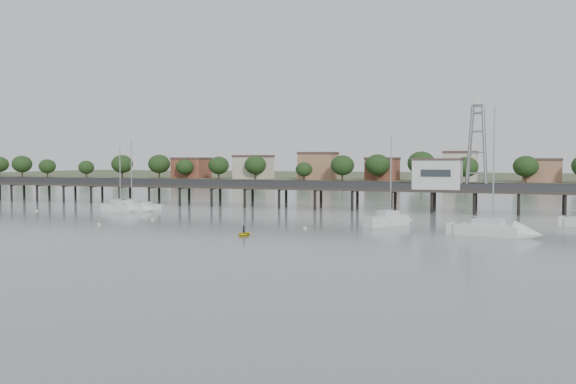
{
  "coord_description": "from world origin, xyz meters",
  "views": [
    {
      "loc": [
        38.64,
        -52.35,
        9.26
      ],
      "look_at": [
        4.17,
        42.0,
        4.0
      ],
      "focal_mm": 40.0,
      "sensor_mm": 36.0,
      "label": 1
    }
  ],
  "objects_px": {
    "pier": "(300,188)",
    "sailboat_c": "(395,220)",
    "lattice_tower": "(477,148)",
    "sailboat_f": "(136,208)",
    "sailboat_b": "(123,208)",
    "yellow_dinghy": "(244,236)",
    "white_tender": "(152,207)",
    "sailboat_d": "(504,231)"
  },
  "relations": [
    {
      "from": "pier",
      "to": "sailboat_c",
      "type": "xyz_separation_m",
      "value": [
        22.1,
        -23.71,
        -3.15
      ]
    },
    {
      "from": "pier",
      "to": "sailboat_c",
      "type": "distance_m",
      "value": 32.56
    },
    {
      "from": "lattice_tower",
      "to": "sailboat_c",
      "type": "xyz_separation_m",
      "value": [
        -9.4,
        -23.71,
        -10.46
      ]
    },
    {
      "from": "lattice_tower",
      "to": "sailboat_c",
      "type": "relative_size",
      "value": 1.19
    },
    {
      "from": "lattice_tower",
      "to": "sailboat_f",
      "type": "height_order",
      "value": "lattice_tower"
    },
    {
      "from": "sailboat_b",
      "to": "sailboat_f",
      "type": "relative_size",
      "value": 0.9
    },
    {
      "from": "sailboat_f",
      "to": "sailboat_c",
      "type": "bearing_deg",
      "value": -15.16
    },
    {
      "from": "sailboat_f",
      "to": "yellow_dinghy",
      "type": "relative_size",
      "value": 4.55
    },
    {
      "from": "yellow_dinghy",
      "to": "lattice_tower",
      "type": "bearing_deg",
      "value": 50.51
    },
    {
      "from": "white_tender",
      "to": "yellow_dinghy",
      "type": "distance_m",
      "value": 43.9
    },
    {
      "from": "pier",
      "to": "sailboat_b",
      "type": "xyz_separation_m",
      "value": [
        -26.75,
        -17.3,
        -3.15
      ]
    },
    {
      "from": "sailboat_d",
      "to": "sailboat_c",
      "type": "distance_m",
      "value": 17.02
    },
    {
      "from": "pier",
      "to": "yellow_dinghy",
      "type": "xyz_separation_m",
      "value": [
        7.43,
        -42.38,
        -3.79
      ]
    },
    {
      "from": "lattice_tower",
      "to": "sailboat_d",
      "type": "distance_m",
      "value": 34.44
    },
    {
      "from": "sailboat_d",
      "to": "sailboat_b",
      "type": "height_order",
      "value": "sailboat_d"
    },
    {
      "from": "white_tender",
      "to": "yellow_dinghy",
      "type": "bearing_deg",
      "value": -53.7
    },
    {
      "from": "sailboat_c",
      "to": "white_tender",
      "type": "bearing_deg",
      "value": 111.99
    },
    {
      "from": "sailboat_b",
      "to": "sailboat_d",
      "type": "bearing_deg",
      "value": -6.58
    },
    {
      "from": "sailboat_d",
      "to": "sailboat_f",
      "type": "bearing_deg",
      "value": -179.23
    },
    {
      "from": "lattice_tower",
      "to": "pier",
      "type": "bearing_deg",
      "value": -180.0
    },
    {
      "from": "sailboat_c",
      "to": "white_tender",
      "type": "height_order",
      "value": "sailboat_c"
    },
    {
      "from": "pier",
      "to": "yellow_dinghy",
      "type": "distance_m",
      "value": 43.19
    },
    {
      "from": "pier",
      "to": "lattice_tower",
      "type": "height_order",
      "value": "lattice_tower"
    },
    {
      "from": "sailboat_d",
      "to": "white_tender",
      "type": "relative_size",
      "value": 3.85
    },
    {
      "from": "lattice_tower",
      "to": "yellow_dinghy",
      "type": "height_order",
      "value": "lattice_tower"
    },
    {
      "from": "pier",
      "to": "yellow_dinghy",
      "type": "relative_size",
      "value": 51.74
    },
    {
      "from": "sailboat_b",
      "to": "sailboat_f",
      "type": "bearing_deg",
      "value": 24.83
    },
    {
      "from": "sailboat_c",
      "to": "sailboat_b",
      "type": "height_order",
      "value": "sailboat_c"
    },
    {
      "from": "lattice_tower",
      "to": "sailboat_d",
      "type": "bearing_deg",
      "value": -80.81
    },
    {
      "from": "sailboat_b",
      "to": "sailboat_f",
      "type": "height_order",
      "value": "sailboat_f"
    },
    {
      "from": "sailboat_b",
      "to": "white_tender",
      "type": "xyz_separation_m",
      "value": [
        2.41,
        5.22,
        -0.16
      ]
    },
    {
      "from": "sailboat_d",
      "to": "sailboat_f",
      "type": "relative_size",
      "value": 1.25
    },
    {
      "from": "yellow_dinghy",
      "to": "sailboat_d",
      "type": "bearing_deg",
      "value": 8.92
    },
    {
      "from": "lattice_tower",
      "to": "white_tender",
      "type": "bearing_deg",
      "value": -167.79
    },
    {
      "from": "sailboat_f",
      "to": "pier",
      "type": "bearing_deg",
      "value": 27.51
    },
    {
      "from": "sailboat_f",
      "to": "lattice_tower",
      "type": "bearing_deg",
      "value": 9.98
    },
    {
      "from": "sailboat_d",
      "to": "sailboat_f",
      "type": "xyz_separation_m",
      "value": [
        -61.34,
        15.78,
        0.02
      ]
    },
    {
      "from": "white_tender",
      "to": "sailboat_c",
      "type": "bearing_deg",
      "value": -24.12
    },
    {
      "from": "lattice_tower",
      "to": "sailboat_f",
      "type": "relative_size",
      "value": 1.17
    },
    {
      "from": "sailboat_f",
      "to": "white_tender",
      "type": "height_order",
      "value": "sailboat_f"
    },
    {
      "from": "lattice_tower",
      "to": "white_tender",
      "type": "xyz_separation_m",
      "value": [
        -55.84,
        -12.08,
        -10.61
      ]
    },
    {
      "from": "sailboat_b",
      "to": "yellow_dinghy",
      "type": "xyz_separation_m",
      "value": [
        34.18,
        -25.07,
        -0.65
      ]
    }
  ]
}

